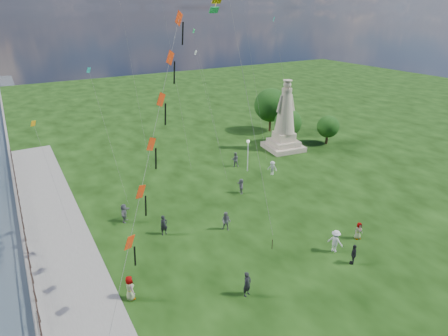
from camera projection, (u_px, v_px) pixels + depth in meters
waterfront at (49, 272)px, 27.23m from camera, size 200.00×200.00×1.51m
statue at (285, 124)px, 49.42m from camera, size 5.13×5.13×9.29m
lamppost at (248, 149)px, 42.88m from camera, size 0.36×0.36×3.86m
tree_row at (282, 112)px, 54.70m from camera, size 8.35×12.80×6.63m
person_0 at (247, 284)px, 24.64m from camera, size 0.77×0.62×1.83m
person_1 at (226, 221)px, 31.98m from camera, size 0.95×0.97×1.73m
person_2 at (335, 241)px, 29.13m from camera, size 1.03×1.36×1.88m
person_3 at (354, 254)px, 27.77m from camera, size 1.07×0.97×1.65m
person_4 at (358, 231)px, 30.83m from camera, size 0.80×0.57×1.50m
person_5 at (124, 213)px, 33.25m from camera, size 1.49×1.74×1.75m
person_6 at (164, 225)px, 31.35m from camera, size 0.67×0.47×1.78m
person_7 at (235, 159)px, 44.92m from camera, size 1.02×0.88×1.80m
person_8 at (272, 168)px, 42.72m from camera, size 1.10×1.17×1.65m
person_10 at (130, 288)px, 24.33m from camera, size 0.63×0.93×1.78m
person_11 at (241, 186)px, 38.44m from camera, size 1.07×1.61×1.60m
red_kite_train at (156, 128)px, 22.88m from camera, size 9.51×9.35×17.54m
small_kites at (177, 46)px, 40.75m from camera, size 30.29×15.33×27.89m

